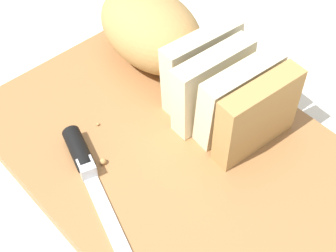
% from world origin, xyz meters
% --- Properties ---
extents(ground_plane, '(3.00, 3.00, 0.00)m').
position_xyz_m(ground_plane, '(0.00, 0.00, 0.00)').
color(ground_plane, silver).
extents(cutting_board, '(0.44, 0.32, 0.02)m').
position_xyz_m(cutting_board, '(0.00, 0.00, 0.01)').
color(cutting_board, '#9E6B3D').
rests_on(cutting_board, ground_plane).
extents(bread_loaf, '(0.30, 0.13, 0.10)m').
position_xyz_m(bread_loaf, '(-0.07, 0.08, 0.07)').
color(bread_loaf, tan).
rests_on(bread_loaf, cutting_board).
extents(bread_knife, '(0.27, 0.10, 0.02)m').
position_xyz_m(bread_knife, '(-0.02, -0.10, 0.03)').
color(bread_knife, silver).
rests_on(bread_knife, cutting_board).
extents(crumb_near_knife, '(0.00, 0.00, 0.00)m').
position_xyz_m(crumb_near_knife, '(-0.03, 0.04, 0.02)').
color(crumb_near_knife, tan).
rests_on(crumb_near_knife, cutting_board).
extents(crumb_near_loaf, '(0.00, 0.00, 0.00)m').
position_xyz_m(crumb_near_loaf, '(-0.08, -0.05, 0.02)').
color(crumb_near_loaf, tan).
rests_on(crumb_near_loaf, cutting_board).
extents(crumb_stray_left, '(0.01, 0.01, 0.01)m').
position_xyz_m(crumb_stray_left, '(-0.03, -0.08, 0.02)').
color(crumb_stray_left, tan).
rests_on(crumb_stray_left, cutting_board).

